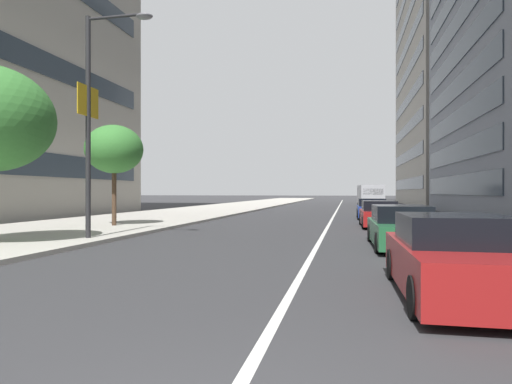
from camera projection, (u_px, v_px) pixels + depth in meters
name	position (u px, v px, depth m)	size (l,w,h in m)	color
sidewalk_right_plaza	(184.00, 213.00, 34.32)	(160.00, 9.12, 0.15)	#B2ADA3
lane_centre_stripe	(335.00, 213.00, 36.74)	(110.00, 0.16, 0.01)	silver
car_approaching_light	(454.00, 259.00, 7.28)	(4.28, 1.93, 1.42)	maroon
car_mid_block_traffic	(401.00, 228.00, 13.88)	(4.71, 1.94, 1.37)	#236038
car_following_behind	(379.00, 215.00, 21.89)	(4.33, 1.88, 1.35)	maroon
car_far_down_avenue	(372.00, 209.00, 28.71)	(4.24, 1.91, 1.35)	navy
delivery_van_ahead	(370.00, 197.00, 40.65)	(6.10, 2.28, 2.42)	#B7B7BC
street_lamp_with_banners	(98.00, 103.00, 15.33)	(1.26, 2.59, 7.97)	#232326
street_tree_far_plaza	(114.00, 150.00, 21.13)	(2.81, 2.81, 4.96)	#473323
office_tower_far_left_down_avenue	(470.00, 73.00, 58.64)	(29.28, 16.52, 36.18)	gray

